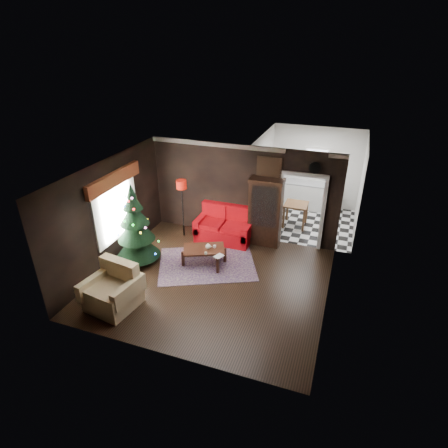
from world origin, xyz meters
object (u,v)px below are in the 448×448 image
(curio_cabinet, at_px, (265,214))
(floor_lamp, at_px, (183,211))
(coffee_table, at_px, (204,256))
(teapot, at_px, (208,246))
(kitchen_table, at_px, (295,215))
(loveseat, at_px, (224,225))
(christmas_tree, at_px, (135,226))
(armchair, at_px, (112,289))
(wall_clock, at_px, (315,168))

(curio_cabinet, height_order, floor_lamp, curio_cabinet)
(floor_lamp, distance_m, coffee_table, 1.82)
(teapot, relative_size, kitchen_table, 0.21)
(curio_cabinet, bearing_deg, coffee_table, -126.60)
(loveseat, bearing_deg, teapot, -87.97)
(christmas_tree, relative_size, kitchen_table, 2.92)
(armchair, bearing_deg, curio_cabinet, 66.57)
(teapot, distance_m, kitchen_table, 3.52)
(floor_lamp, xyz_separation_m, christmas_tree, (-0.52, -1.71, 0.22))
(wall_clock, distance_m, kitchen_table, 2.43)
(kitchen_table, bearing_deg, floor_lamp, -149.41)
(loveseat, distance_m, curio_cabinet, 1.25)
(christmas_tree, distance_m, wall_clock, 4.88)
(loveseat, bearing_deg, kitchen_table, 42.51)
(floor_lamp, xyz_separation_m, kitchen_table, (3.05, 1.80, -0.46))
(coffee_table, distance_m, kitchen_table, 3.59)
(wall_clock, bearing_deg, armchair, -132.06)
(wall_clock, bearing_deg, kitchen_table, 113.75)
(floor_lamp, relative_size, teapot, 12.17)
(armchair, bearing_deg, christmas_tree, 112.99)
(loveseat, bearing_deg, armchair, -109.80)
(loveseat, xyz_separation_m, wall_clock, (2.35, 0.40, 1.88))
(loveseat, xyz_separation_m, curio_cabinet, (1.15, 0.22, 0.45))
(wall_clock, relative_size, kitchen_table, 0.43)
(christmas_tree, height_order, kitchen_table, christmas_tree)
(armchair, distance_m, coffee_table, 2.59)
(coffee_table, bearing_deg, teapot, 7.93)
(teapot, bearing_deg, curio_cabinet, 55.75)
(christmas_tree, relative_size, wall_clock, 6.85)
(floor_lamp, distance_m, teapot, 1.82)
(armchair, xyz_separation_m, wall_clock, (3.67, 4.07, 1.92))
(loveseat, xyz_separation_m, coffee_table, (-0.06, -1.41, -0.25))
(curio_cabinet, bearing_deg, loveseat, -169.17)
(christmas_tree, relative_size, coffee_table, 2.08)
(loveseat, bearing_deg, curio_cabinet, 10.83)
(curio_cabinet, xyz_separation_m, christmas_tree, (-2.92, -2.08, 0.10))
(christmas_tree, bearing_deg, kitchen_table, 44.50)
(loveseat, xyz_separation_m, armchair, (-1.32, -3.67, -0.04))
(loveseat, distance_m, armchair, 3.90)
(armchair, relative_size, coffee_table, 1.00)
(coffee_table, bearing_deg, christmas_tree, -165.33)
(curio_cabinet, xyz_separation_m, kitchen_table, (0.65, 1.43, -0.57))
(floor_lamp, relative_size, kitchen_table, 2.52)
(armchair, distance_m, kitchen_table, 6.17)
(curio_cabinet, xyz_separation_m, coffee_table, (-1.21, -1.63, -0.70))
(christmas_tree, distance_m, armchair, 1.95)
(loveseat, xyz_separation_m, christmas_tree, (-1.77, -1.86, 0.55))
(floor_lamp, relative_size, wall_clock, 5.90)
(loveseat, height_order, coffee_table, loveseat)
(loveseat, height_order, wall_clock, wall_clock)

